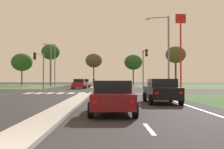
# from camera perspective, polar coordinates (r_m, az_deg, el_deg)

# --- Properties ---
(ground_plane) EXTENTS (200.00, 200.00, 0.00)m
(ground_plane) POSITION_cam_1_polar(r_m,az_deg,el_deg) (35.43, -4.46, -3.45)
(ground_plane) COLOR #282628
(grass_verge_far_right) EXTENTS (35.00, 35.00, 0.01)m
(grass_verge_far_right) POSITION_cam_1_polar(r_m,az_deg,el_deg) (64.21, 20.43, -2.27)
(grass_verge_far_right) COLOR #476B38
(grass_verge_far_right) RESTS_ON ground
(median_island_near) EXTENTS (1.20, 22.00, 0.14)m
(median_island_near) POSITION_cam_1_polar(r_m,az_deg,el_deg) (16.54, -8.65, -6.04)
(median_island_near) COLOR #ADA89E
(median_island_near) RESTS_ON ground
(median_island_far) EXTENTS (1.20, 36.00, 0.14)m
(median_island_far) POSITION_cam_1_polar(r_m,az_deg,el_deg) (60.38, -2.95, -2.36)
(median_island_far) COLOR #ADA89E
(median_island_far) RESTS_ON ground
(lane_dash_near) EXTENTS (0.14, 2.00, 0.01)m
(lane_dash_near) POSITION_cam_1_polar(r_m,az_deg,el_deg) (8.68, 7.68, -11.11)
(lane_dash_near) COLOR silver
(lane_dash_near) RESTS_ON ground
(lane_dash_second) EXTENTS (0.14, 2.00, 0.01)m
(lane_dash_second) POSITION_cam_1_polar(r_m,az_deg,el_deg) (14.59, 4.17, -6.99)
(lane_dash_second) COLOR silver
(lane_dash_second) RESTS_ON ground
(lane_dash_third) EXTENTS (0.14, 2.00, 0.01)m
(lane_dash_third) POSITION_cam_1_polar(r_m,az_deg,el_deg) (20.55, 2.71, -5.24)
(lane_dash_third) COLOR silver
(lane_dash_third) RESTS_ON ground
(edge_line_right) EXTENTS (0.14, 24.00, 0.01)m
(edge_line_right) POSITION_cam_1_polar(r_m,az_deg,el_deg) (17.99, 14.10, -5.82)
(edge_line_right) COLOR silver
(edge_line_right) RESTS_ON ground
(stop_bar_near) EXTENTS (6.40, 0.50, 0.01)m
(stop_bar_near) POSITION_cam_1_polar(r_m,az_deg,el_deg) (28.41, 2.33, -4.05)
(stop_bar_near) COLOR silver
(stop_bar_near) RESTS_ON ground
(crosswalk_bar_near) EXTENTS (0.70, 2.80, 0.01)m
(crosswalk_bar_near) POSITION_cam_1_polar(r_m,az_deg,el_deg) (31.38, -16.84, -3.72)
(crosswalk_bar_near) COLOR silver
(crosswalk_bar_near) RESTS_ON ground
(crosswalk_bar_second) EXTENTS (0.70, 2.80, 0.01)m
(crosswalk_bar_second) POSITION_cam_1_polar(r_m,az_deg,el_deg) (31.08, -14.80, -3.76)
(crosswalk_bar_second) COLOR silver
(crosswalk_bar_second) RESTS_ON ground
(crosswalk_bar_third) EXTENTS (0.70, 2.80, 0.01)m
(crosswalk_bar_third) POSITION_cam_1_polar(r_m,az_deg,el_deg) (30.82, -12.72, -3.79)
(crosswalk_bar_third) COLOR silver
(crosswalk_bar_third) RESTS_ON ground
(crosswalk_bar_fourth) EXTENTS (0.70, 2.80, 0.01)m
(crosswalk_bar_fourth) POSITION_cam_1_polar(r_m,az_deg,el_deg) (30.61, -10.61, -3.82)
(crosswalk_bar_fourth) COLOR silver
(crosswalk_bar_fourth) RESTS_ON ground
(crosswalk_bar_fifth) EXTENTS (0.70, 2.80, 0.01)m
(crosswalk_bar_fifth) POSITION_cam_1_polar(r_m,az_deg,el_deg) (30.43, -8.47, -3.84)
(crosswalk_bar_fifth) COLOR silver
(crosswalk_bar_fifth) RESTS_ON ground
(crosswalk_bar_sixth) EXTENTS (0.70, 2.80, 0.01)m
(crosswalk_bar_sixth) POSITION_cam_1_polar(r_m,az_deg,el_deg) (30.30, -6.31, -3.86)
(crosswalk_bar_sixth) COLOR silver
(crosswalk_bar_sixth) RESTS_ON ground
(crosswalk_bar_seventh) EXTENTS (0.70, 2.80, 0.01)m
(crosswalk_bar_seventh) POSITION_cam_1_polar(r_m,az_deg,el_deg) (30.21, -4.13, -3.87)
(crosswalk_bar_seventh) COLOR silver
(crosswalk_bar_seventh) RESTS_ON ground
(crosswalk_bar_eighth) EXTENTS (0.70, 2.80, 0.01)m
(crosswalk_bar_eighth) POSITION_cam_1_polar(r_m,az_deg,el_deg) (30.17, -1.95, -3.87)
(crosswalk_bar_eighth) COLOR silver
(crosswalk_bar_eighth) RESTS_ON ground
(car_beige_near) EXTENTS (1.98, 4.41, 1.55)m
(car_beige_near) POSITION_cam_1_polar(r_m,az_deg,el_deg) (52.52, -5.69, -1.77)
(car_beige_near) COLOR #BCAD8E
(car_beige_near) RESTS_ON ground
(car_black_second) EXTENTS (2.02, 4.22, 1.56)m
(car_black_second) POSITION_cam_1_polar(r_m,az_deg,el_deg) (17.88, 10.25, -3.33)
(car_black_second) COLOR black
(car_black_second) RESTS_ON ground
(car_maroon_third) EXTENTS (1.98, 4.38, 1.47)m
(car_maroon_third) POSITION_cam_1_polar(r_m,az_deg,el_deg) (12.29, 0.09, -4.60)
(car_maroon_third) COLOR maroon
(car_maroon_third) RESTS_ON ground
(car_red_fourth) EXTENTS (2.05, 4.40, 1.56)m
(car_red_fourth) POSITION_cam_1_polar(r_m,az_deg,el_deg) (44.04, -6.83, -1.92)
(car_red_fourth) COLOR #A31919
(car_red_fourth) RESTS_ON ground
(traffic_signal_far_left) EXTENTS (0.32, 5.32, 5.42)m
(traffic_signal_far_left) POSITION_cam_1_polar(r_m,az_deg,el_deg) (41.20, -14.65, 2.19)
(traffic_signal_far_left) COLOR gray
(traffic_signal_far_left) RESTS_ON ground
(traffic_signal_far_right) EXTENTS (0.32, 4.11, 5.96)m
(traffic_signal_far_right) POSITION_cam_1_polar(r_m,az_deg,el_deg) (40.95, 6.71, 2.57)
(traffic_signal_far_right) COLOR gray
(traffic_signal_far_right) RESTS_ON ground
(street_lamp_second) EXTENTS (2.57, 0.90, 8.44)m
(street_lamp_second) POSITION_cam_1_polar(r_m,az_deg,el_deg) (30.74, 11.18, 5.11)
(street_lamp_second) COLOR gray
(street_lamp_second) RESTS_ON ground
(street_lamp_third) EXTENTS (1.39, 2.21, 8.31)m
(street_lamp_third) POSITION_cam_1_polar(r_m,az_deg,el_deg) (54.51, -12.69, 2.39)
(street_lamp_third) COLOR gray
(street_lamp_third) RESTS_ON ground
(street_lamp_fourth) EXTENTS (2.07, 1.53, 8.83)m
(street_lamp_fourth) POSITION_cam_1_polar(r_m,az_deg,el_deg) (58.41, -11.95, 2.42)
(street_lamp_fourth) COLOR gray
(street_lamp_fourth) RESTS_ON ground
(pedestrian_at_median) EXTENTS (0.34, 0.34, 1.74)m
(pedestrian_at_median) POSITION_cam_1_polar(r_m,az_deg,el_deg) (43.61, -3.82, -1.41)
(pedestrian_at_median) COLOR #335184
(pedestrian_at_median) RESTS_ON median_island_far
(fastfood_pole_sign) EXTENTS (1.80, 0.40, 13.08)m
(fastfood_pole_sign) POSITION_cam_1_polar(r_m,az_deg,el_deg) (50.70, 14.04, 8.01)
(fastfood_pole_sign) COLOR red
(fastfood_pole_sign) RESTS_ON ground
(treeline_near) EXTENTS (5.20, 5.20, 7.97)m
(treeline_near) POSITION_cam_1_polar(r_m,az_deg,el_deg) (72.33, -18.17, 2.42)
(treeline_near) COLOR #423323
(treeline_near) RESTS_ON ground
(treeline_second) EXTENTS (4.45, 4.45, 10.08)m
(treeline_second) POSITION_cam_1_polar(r_m,az_deg,el_deg) (69.08, -12.61, 4.54)
(treeline_second) COLOR #423323
(treeline_second) RESTS_ON ground
(treeline_third) EXTENTS (4.05, 4.05, 7.82)m
(treeline_third) POSITION_cam_1_polar(r_m,az_deg,el_deg) (67.45, -3.80, 2.89)
(treeline_third) COLOR #423323
(treeline_third) RESTS_ON ground
(treeline_fourth) EXTENTS (4.41, 4.41, 7.59)m
(treeline_fourth) POSITION_cam_1_polar(r_m,az_deg,el_deg) (67.96, 4.43, 2.55)
(treeline_fourth) COLOR #423323
(treeline_fourth) RESTS_ON ground
(treeline_fifth) EXTENTS (4.85, 4.85, 9.55)m
(treeline_fifth) POSITION_cam_1_polar(r_m,az_deg,el_deg) (68.46, 13.06, 4.00)
(treeline_fifth) COLOR #423323
(treeline_fifth) RESTS_ON ground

